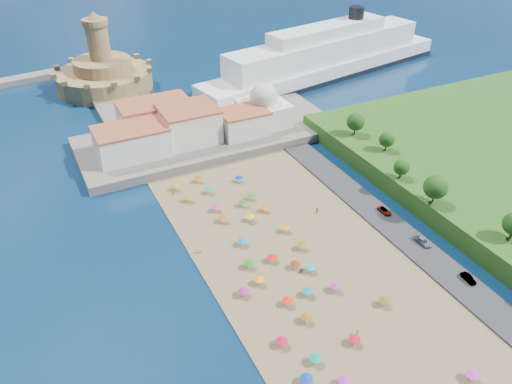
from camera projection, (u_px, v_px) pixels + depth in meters
ground at (288, 277)px, 116.68m from camera, size 700.00×700.00×0.00m
terrace at (210, 136)px, 174.25m from camera, size 90.00×36.00×3.00m
jetty at (123, 112)px, 192.39m from camera, size 18.00×70.00×2.40m
waterfront_buildings at (172, 126)px, 166.36m from camera, size 57.00×29.00×11.00m
domed_building at (264, 108)px, 176.14m from camera, size 16.00×16.00×15.00m
fortress at (104, 74)px, 211.85m from camera, size 40.00×40.00×32.40m
cruise_ship at (326, 58)px, 223.84m from camera, size 130.89×42.41×28.28m
beach_parasols at (309, 304)px, 106.53m from camera, size 31.72×117.97×2.20m
beachgoers at (287, 263)px, 119.04m from camera, size 37.41×103.35×1.86m
parked_cars at (436, 252)px, 122.15m from camera, size 2.21×50.89×1.42m
hillside_trees at (456, 194)px, 127.66m from camera, size 13.38×108.10×8.10m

